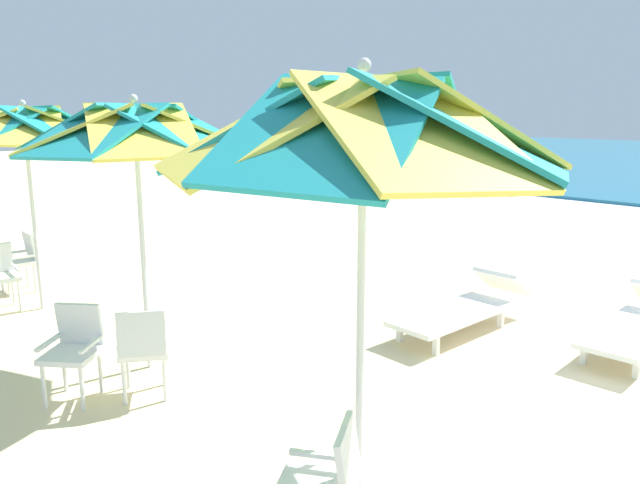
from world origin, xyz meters
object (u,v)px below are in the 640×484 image
Objects in this scene: beach_umbrella_1 at (135,131)px; plastic_chair_2 at (143,347)px; beach_umbrella_0 at (363,130)px; plastic_chair_0 at (325,484)px; beach_umbrella_2 at (25,127)px; plastic_chair_4 at (21,258)px; sun_lounger_1 at (638,324)px; plastic_chair_1 at (74,346)px; sun_lounger_2 at (463,308)px.

beach_umbrella_1 is 2.02m from plastic_chair_2.
beach_umbrella_0 is 2.04m from plastic_chair_0.
plastic_chair_4 is at bearing 172.59° from beach_umbrella_2.
sun_lounger_1 is at bearing 86.22° from beach_umbrella_0.
beach_umbrella_0 is 1.33× the size of sun_lounger_1.
sun_lounger_2 is (1.52, 4.03, -0.22)m from plastic_chair_1.
beach_umbrella_1 is 5.69m from sun_lounger_1.
plastic_chair_2 is 5.24m from sun_lounger_1.
beach_umbrella_2 reaches higher than sun_lounger_1.
beach_umbrella_1 is at bearing 99.99° from plastic_chair_1.
beach_umbrella_2 is at bearing -145.66° from sun_lounger_1.
beach_umbrella_1 is at bearing 0.97° from beach_umbrella_2.
sun_lounger_2 is at bearing 112.04° from beach_umbrella_0.
beach_umbrella_2 is 5.85m from sun_lounger_2.
beach_umbrella_0 is 3.33× the size of plastic_chair_0.
plastic_chair_4 is (-3.86, 0.90, 0.00)m from plastic_chair_1.
plastic_chair_0 and plastic_chair_1 have the same top height.
plastic_chair_0 is 1.00× the size of plastic_chair_4.
beach_umbrella_2 is at bearing -7.41° from plastic_chair_4.
sun_lounger_1 is 1.00× the size of sun_lounger_2.
beach_umbrella_1 is 4.18m from plastic_chair_4.
beach_umbrella_0 reaches higher than sun_lounger_1.
plastic_chair_4 is (-6.94, 0.77, 0.00)m from plastic_chair_0.
plastic_chair_4 is 8.12m from sun_lounger_1.
plastic_chair_0 is 3.08m from plastic_chair_1.
sun_lounger_1 is (0.28, 4.30, -2.20)m from beach_umbrella_0.
beach_umbrella_0 is at bearing -1.70° from beach_umbrella_2.
sun_lounger_1 is (3.34, 4.09, -2.11)m from beach_umbrella_1.
beach_umbrella_0 is 3.16m from plastic_chair_2.
beach_umbrella_1 is at bearing -1.32° from plastic_chair_4.
sun_lounger_2 is (5.39, 3.13, -0.22)m from plastic_chair_4.
beach_umbrella_1 is at bearing -117.42° from sun_lounger_2.
sun_lounger_1 is at bearing 88.53° from plastic_chair_0.
beach_umbrella_2 is 2.14m from plastic_chair_4.
plastic_chair_1 is 0.63m from plastic_chair_2.
plastic_chair_1 is 1.00× the size of plastic_chair_4.
beach_umbrella_2 is at bearing -143.31° from sun_lounger_2.
sun_lounger_2 is (1.07, 3.59, -0.22)m from plastic_chair_2.
plastic_chair_1 is 4.31m from sun_lounger_2.
beach_umbrella_0 is 3.33× the size of plastic_chair_1.
beach_umbrella_2 reaches higher than plastic_chair_1.
beach_umbrella_0 is at bearing 109.07° from plastic_chair_0.
plastic_chair_1 is 5.86m from sun_lounger_1.
beach_umbrella_1 is 1.26× the size of sun_lounger_2.
beach_umbrella_2 is 1.25× the size of sun_lounger_2.
sun_lounger_1 is (3.20, 4.90, -0.22)m from plastic_chair_1.
beach_umbrella_0 is 5.77m from beach_umbrella_2.
plastic_chair_0 is at bearing 2.41° from plastic_chair_1.
beach_umbrella_2 is (-3.31, 0.33, 1.88)m from plastic_chair_2.
beach_umbrella_0 is 3.33× the size of plastic_chair_2.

